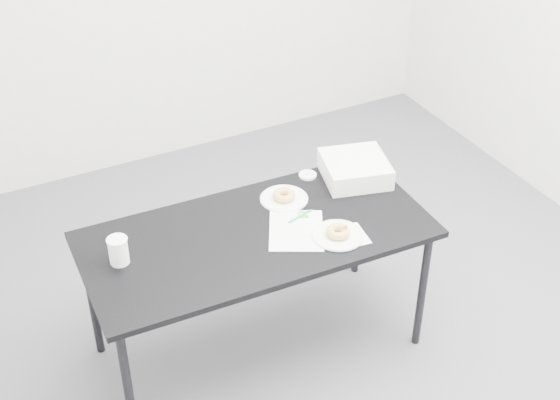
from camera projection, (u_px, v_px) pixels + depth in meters
name	position (u px, v px, depth m)	size (l,w,h in m)	color
floor	(298.00, 341.00, 3.87)	(4.00, 4.00, 0.00)	#4A4B4F
table	(257.00, 242.00, 3.48)	(1.57, 0.77, 0.71)	black
scorecard	(296.00, 230.00, 3.46)	(0.24, 0.30, 0.00)	white
logo_patch	(303.00, 214.00, 3.55)	(0.05, 0.05, 0.00)	green
pen	(300.00, 216.00, 3.53)	(0.01, 0.01, 0.14)	#0C8852
napkin	(348.00, 236.00, 3.42)	(0.16, 0.16, 0.00)	white
plate_near	(338.00, 235.00, 3.42)	(0.23, 0.23, 0.01)	white
donut_near	(338.00, 232.00, 3.41)	(0.11, 0.11, 0.04)	#BC853B
plate_far	(284.00, 199.00, 3.65)	(0.23, 0.23, 0.01)	white
donut_far	(284.00, 195.00, 3.64)	(0.11, 0.11, 0.04)	#BC853B
coffee_cup	(118.00, 251.00, 3.24)	(0.08, 0.08, 0.12)	white
cup_lid	(308.00, 175.00, 3.82)	(0.09, 0.09, 0.01)	white
bakery_box	(355.00, 169.00, 3.78)	(0.30, 0.30, 0.10)	silver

